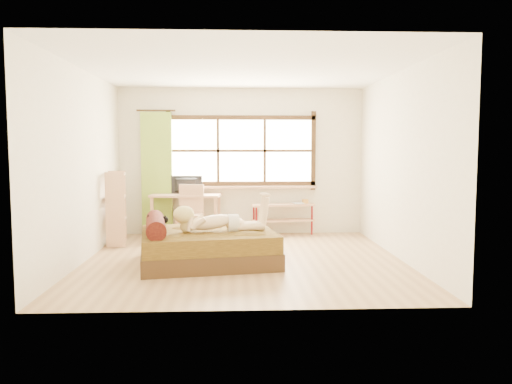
{
  "coord_description": "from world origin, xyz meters",
  "views": [
    {
      "loc": [
        -0.13,
        -7.04,
        1.59
      ],
      "look_at": [
        0.18,
        0.2,
        0.96
      ],
      "focal_mm": 35.0,
      "sensor_mm": 36.0,
      "label": 1
    }
  ],
  "objects_px": {
    "woman": "(219,212)",
    "bookshelf": "(116,208)",
    "desk": "(186,200)",
    "chair": "(190,209)",
    "pipe_shelf": "(283,212)",
    "kitten": "(157,222)",
    "bed": "(205,246)"
  },
  "relations": [
    {
      "from": "pipe_shelf",
      "to": "bed",
      "type": "bearing_deg",
      "value": -129.64
    },
    {
      "from": "kitten",
      "to": "chair",
      "type": "height_order",
      "value": "chair"
    },
    {
      "from": "desk",
      "to": "pipe_shelf",
      "type": "xyz_separation_m",
      "value": [
        1.78,
        0.12,
        -0.25
      ]
    },
    {
      "from": "bookshelf",
      "to": "desk",
      "type": "bearing_deg",
      "value": 25.63
    },
    {
      "from": "pipe_shelf",
      "to": "bookshelf",
      "type": "relative_size",
      "value": 0.98
    },
    {
      "from": "bed",
      "to": "bookshelf",
      "type": "bearing_deg",
      "value": 128.26
    },
    {
      "from": "bed",
      "to": "kitten",
      "type": "bearing_deg",
      "value": 161.24
    },
    {
      "from": "bookshelf",
      "to": "pipe_shelf",
      "type": "bearing_deg",
      "value": 7.5
    },
    {
      "from": "woman",
      "to": "chair",
      "type": "xyz_separation_m",
      "value": [
        -0.55,
        1.83,
        -0.19
      ]
    },
    {
      "from": "chair",
      "to": "kitten",
      "type": "bearing_deg",
      "value": -94.78
    },
    {
      "from": "pipe_shelf",
      "to": "desk",
      "type": "bearing_deg",
      "value": 174.45
    },
    {
      "from": "kitten",
      "to": "bookshelf",
      "type": "distance_m",
      "value": 1.54
    },
    {
      "from": "bed",
      "to": "bookshelf",
      "type": "distance_m",
      "value": 2.1
    },
    {
      "from": "chair",
      "to": "pipe_shelf",
      "type": "height_order",
      "value": "chair"
    },
    {
      "from": "kitten",
      "to": "desk",
      "type": "xyz_separation_m",
      "value": [
        0.21,
        2.04,
        0.11
      ]
    },
    {
      "from": "chair",
      "to": "desk",
      "type": "bearing_deg",
      "value": 113.0
    },
    {
      "from": "chair",
      "to": "bookshelf",
      "type": "relative_size",
      "value": 0.8
    },
    {
      "from": "desk",
      "to": "chair",
      "type": "height_order",
      "value": "chair"
    },
    {
      "from": "desk",
      "to": "chair",
      "type": "bearing_deg",
      "value": -67.0
    },
    {
      "from": "desk",
      "to": "kitten",
      "type": "bearing_deg",
      "value": -89.85
    },
    {
      "from": "bed",
      "to": "pipe_shelf",
      "type": "xyz_separation_m",
      "value": [
        1.32,
        2.27,
        0.17
      ]
    },
    {
      "from": "bed",
      "to": "desk",
      "type": "xyz_separation_m",
      "value": [
        -0.46,
        2.15,
        0.42
      ]
    },
    {
      "from": "woman",
      "to": "bookshelf",
      "type": "bearing_deg",
      "value": 130.78
    },
    {
      "from": "desk",
      "to": "chair",
      "type": "distance_m",
      "value": 0.4
    },
    {
      "from": "bed",
      "to": "bookshelf",
      "type": "height_order",
      "value": "bookshelf"
    },
    {
      "from": "pipe_shelf",
      "to": "chair",
      "type": "bearing_deg",
      "value": -173.31
    },
    {
      "from": "bed",
      "to": "bookshelf",
      "type": "xyz_separation_m",
      "value": [
        -1.54,
        1.38,
        0.37
      ]
    },
    {
      "from": "desk",
      "to": "bookshelf",
      "type": "bearing_deg",
      "value": -138.49
    },
    {
      "from": "woman",
      "to": "chair",
      "type": "distance_m",
      "value": 1.92
    },
    {
      "from": "bed",
      "to": "bookshelf",
      "type": "relative_size",
      "value": 1.69
    },
    {
      "from": "bed",
      "to": "woman",
      "type": "xyz_separation_m",
      "value": [
        0.19,
        -0.04,
        0.48
      ]
    },
    {
      "from": "chair",
      "to": "bookshelf",
      "type": "distance_m",
      "value": 1.25
    }
  ]
}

